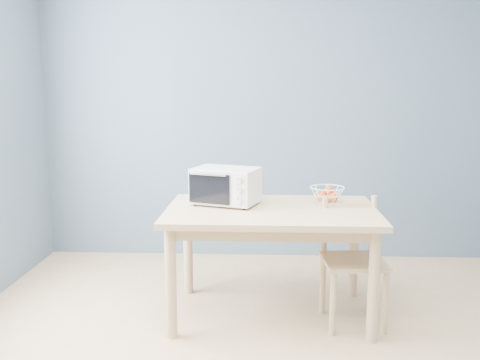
{
  "coord_description": "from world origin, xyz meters",
  "views": [
    {
      "loc": [
        0.0,
        -2.56,
        1.55
      ],
      "look_at": [
        -0.16,
        0.98,
        0.93
      ],
      "focal_mm": 40.0,
      "sensor_mm": 36.0,
      "label": 1
    }
  ],
  "objects_px": {
    "dining_chair": "(352,262)",
    "fruit_basket": "(327,194)",
    "dining_table": "(271,223)",
    "toaster_oven": "(223,185)"
  },
  "relations": [
    {
      "from": "fruit_basket",
      "to": "dining_chair",
      "type": "distance_m",
      "value": 0.51
    },
    {
      "from": "dining_table",
      "to": "fruit_basket",
      "type": "height_order",
      "value": "fruit_basket"
    },
    {
      "from": "dining_table",
      "to": "dining_chair",
      "type": "height_order",
      "value": "dining_chair"
    },
    {
      "from": "dining_table",
      "to": "fruit_basket",
      "type": "distance_m",
      "value": 0.47
    },
    {
      "from": "dining_chair",
      "to": "toaster_oven",
      "type": "bearing_deg",
      "value": 162.53
    },
    {
      "from": "dining_table",
      "to": "toaster_oven",
      "type": "height_order",
      "value": "toaster_oven"
    },
    {
      "from": "fruit_basket",
      "to": "dining_chair",
      "type": "height_order",
      "value": "fruit_basket"
    },
    {
      "from": "fruit_basket",
      "to": "toaster_oven",
      "type": "bearing_deg",
      "value": -173.02
    },
    {
      "from": "dining_chair",
      "to": "fruit_basket",
      "type": "bearing_deg",
      "value": 111.92
    },
    {
      "from": "dining_chair",
      "to": "dining_table",
      "type": "bearing_deg",
      "value": 166.74
    }
  ]
}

